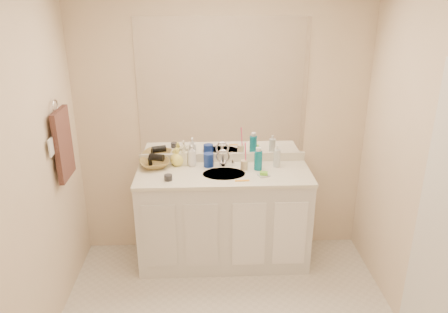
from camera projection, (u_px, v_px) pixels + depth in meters
wall_back at (222, 128)px, 3.92m from camera, size 2.60×0.02×2.40m
wall_left at (18, 195)px, 2.66m from camera, size 0.02×2.60×2.40m
wall_right at (435, 187)px, 2.76m from camera, size 0.02×2.60×2.40m
vanity_cabinet at (224, 219)px, 3.95m from camera, size 1.50×0.55×0.85m
countertop at (224, 174)px, 3.79m from camera, size 1.52×0.57×0.03m
backsplash at (223, 157)px, 4.01m from camera, size 1.52×0.03×0.08m
sink_basin at (224, 175)px, 3.77m from camera, size 0.37×0.37×0.02m
faucet at (223, 160)px, 3.91m from camera, size 0.02×0.02×0.11m
mirror at (222, 88)px, 3.78m from camera, size 1.48×0.01×1.20m
blue_mug at (209, 160)px, 3.89m from camera, size 0.11×0.11×0.12m
tan_cup at (244, 165)px, 3.83m from camera, size 0.08×0.08×0.08m
toothbrush at (245, 154)px, 3.79m from camera, size 0.03×0.04×0.22m
mouthwash_bottle at (258, 161)px, 3.82m from camera, size 0.09×0.09×0.17m
clear_pump_bottle at (277, 158)px, 3.88m from camera, size 0.08×0.08×0.16m
soap_dish at (264, 175)px, 3.71m from camera, size 0.11×0.10×0.01m
green_soap at (264, 173)px, 3.71m from camera, size 0.07×0.06×0.02m
orange_comb at (242, 181)px, 3.62m from camera, size 0.12×0.03×0.01m
dark_jar at (168, 178)px, 3.63m from camera, size 0.07×0.07×0.05m
soap_bottle_white at (192, 155)px, 3.89m from camera, size 0.08×0.08×0.20m
soap_bottle_cream at (183, 155)px, 3.92m from camera, size 0.09×0.09×0.18m
soap_bottle_yellow at (177, 157)px, 3.91m from camera, size 0.15×0.15×0.16m
wicker_basket at (155, 163)px, 3.89m from camera, size 0.32×0.32×0.06m
hair_dryer at (157, 157)px, 3.87m from camera, size 0.14×0.10×0.06m
towel_ring at (55, 107)px, 3.25m from camera, size 0.01×0.11×0.11m
hand_towel at (63, 144)px, 3.36m from camera, size 0.04×0.32×0.55m
switch_plate at (51, 147)px, 3.16m from camera, size 0.01×0.08×0.13m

